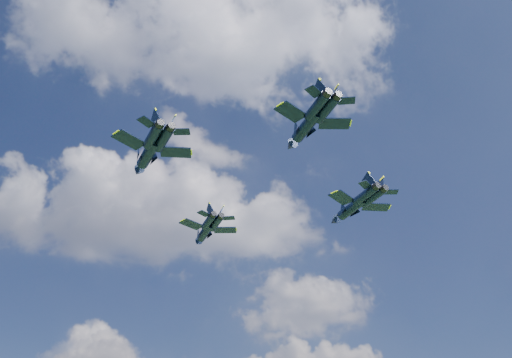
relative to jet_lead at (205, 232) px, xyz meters
The scene contains 4 objects.
jet_lead is the anchor object (origin of this frame).
jet_left 27.75m from the jet_lead, 109.30° to the right, with size 13.13×18.09×4.31m.
jet_right 30.88m from the jet_lead, 20.41° to the right, with size 13.00×17.87×4.26m.
jet_slot 41.76m from the jet_lead, 66.64° to the right, with size 11.95×16.44×3.88m.
Camera 1 is at (-9.23, -90.35, 3.50)m, focal length 40.00 mm.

